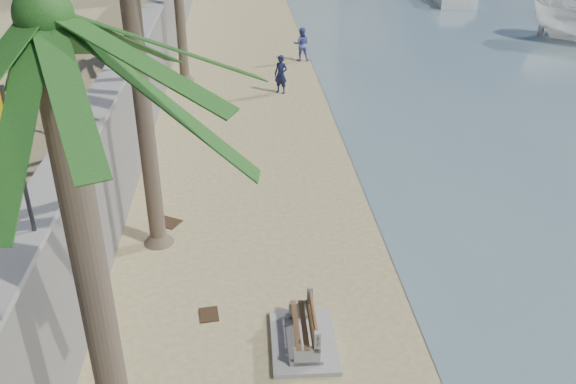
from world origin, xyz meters
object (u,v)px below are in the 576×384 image
palm_front (46,26)px  person_a (281,72)px  person_b (301,42)px  bench_far (304,330)px

palm_front → person_a: bearing=78.9°
person_a → person_b: person_a is taller
bench_far → person_b: bearing=84.4°
palm_front → person_a: 20.46m
palm_front → person_a: palm_front is taller
person_a → person_b: size_ratio=1.02×
bench_far → person_b: (2.05, 21.05, 0.58)m
palm_front → bench_far: bearing=45.0°
bench_far → person_b: person_b is taller
palm_front → person_b: (5.14, 24.14, -6.34)m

